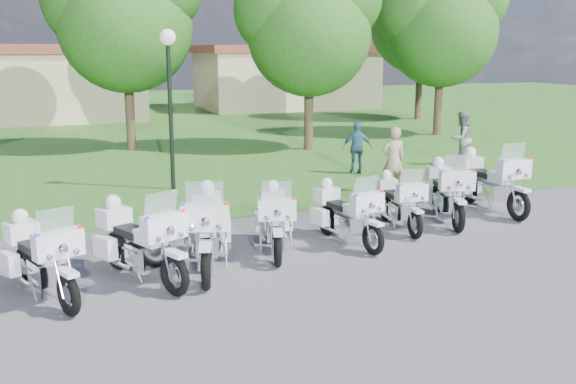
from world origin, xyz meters
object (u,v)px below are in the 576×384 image
object	(u,v)px
bystander_a	(393,160)
bystander_c	(357,148)
motorcycle_3	(275,219)
motorcycle_4	(345,213)
motorcycle_1	(138,241)
motorcycle_7	(489,180)
motorcycle_5	(398,201)
bystander_b	(461,139)
motorcycle_0	(40,257)
motorcycle_2	(207,228)
lamp_post	(169,70)
motorcycle_6	(446,191)

from	to	relation	value
bystander_a	bystander_c	bearing A→B (deg)	-87.07
motorcycle_3	motorcycle_4	xyz separation A→B (m)	(1.52, 0.01, -0.02)
motorcycle_1	motorcycle_7	xyz separation A→B (m)	(8.65, 1.95, 0.04)
motorcycle_1	motorcycle_5	distance (m)	5.92
motorcycle_3	bystander_c	bearing A→B (deg)	-111.41
bystander_b	motorcycle_0	bearing A→B (deg)	16.17
bystander_b	bystander_c	world-z (taller)	bystander_b
motorcycle_2	motorcycle_4	xyz separation A→B (m)	(2.98, 0.52, -0.11)
motorcycle_0	bystander_a	xyz separation A→B (m)	(8.99, 4.74, 0.23)
lamp_post	bystander_b	distance (m)	10.04
motorcycle_0	motorcycle_3	bearing A→B (deg)	171.40
motorcycle_1	motorcycle_2	world-z (taller)	motorcycle_2
motorcycle_3	bystander_b	size ratio (longest dim) A/B	1.21
motorcycle_2	bystander_a	world-z (taller)	bystander_a
bystander_a	bystander_c	distance (m)	2.82
motorcycle_3	motorcycle_7	world-z (taller)	motorcycle_7
motorcycle_5	motorcycle_6	world-z (taller)	motorcycle_6
motorcycle_1	bystander_b	world-z (taller)	bystander_b
lamp_post	bystander_c	world-z (taller)	lamp_post
motorcycle_1	motorcycle_6	bearing A→B (deg)	167.75
bystander_c	motorcycle_2	bearing A→B (deg)	66.24
motorcycle_0	lamp_post	xyz separation A→B (m)	(3.44, 7.28, 2.62)
motorcycle_0	motorcycle_7	bearing A→B (deg)	170.63
motorcycle_1	motorcycle_4	world-z (taller)	motorcycle_1
motorcycle_1	lamp_post	distance (m)	7.72
motorcycle_2	bystander_b	bearing A→B (deg)	-130.88
motorcycle_0	bystander_b	bearing A→B (deg)	-171.66
motorcycle_2	lamp_post	distance (m)	7.31
motorcycle_3	motorcycle_1	bearing A→B (deg)	31.23
bystander_c	bystander_b	bearing A→B (deg)	-160.54
lamp_post	bystander_a	xyz separation A→B (m)	(5.55, -2.54, -2.39)
motorcycle_4	bystander_c	bearing A→B (deg)	-127.91
bystander_a	bystander_b	world-z (taller)	bystander_b
motorcycle_6	motorcycle_3	bearing A→B (deg)	28.50
bystander_a	bystander_c	size ratio (longest dim) A/B	1.10
motorcycle_1	motorcycle_6	xyz separation A→B (m)	(7.12, 1.50, -0.00)
motorcycle_3	motorcycle_5	bearing A→B (deg)	-152.49
lamp_post	bystander_b	size ratio (longest dim) A/B	2.38
motorcycle_0	motorcycle_3	xyz separation A→B (m)	(4.24, 0.98, -0.02)
motorcycle_5	bystander_c	size ratio (longest dim) A/B	1.31
motorcycle_5	motorcycle_6	xyz separation A→B (m)	(1.35, 0.17, 0.09)
motorcycle_7	motorcycle_4	bearing A→B (deg)	15.87
motorcycle_2	motorcycle_6	world-z (taller)	motorcycle_2
motorcycle_4	motorcycle_6	world-z (taller)	motorcycle_6
motorcycle_6	motorcycle_5	bearing A→B (deg)	25.53
motorcycle_3	motorcycle_7	bearing A→B (deg)	-152.16
motorcycle_0	motorcycle_2	world-z (taller)	motorcycle_2
motorcycle_2	motorcycle_4	bearing A→B (deg)	-155.39
motorcycle_1	motorcycle_5	bearing A→B (deg)	168.87
motorcycle_3	lamp_post	world-z (taller)	lamp_post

